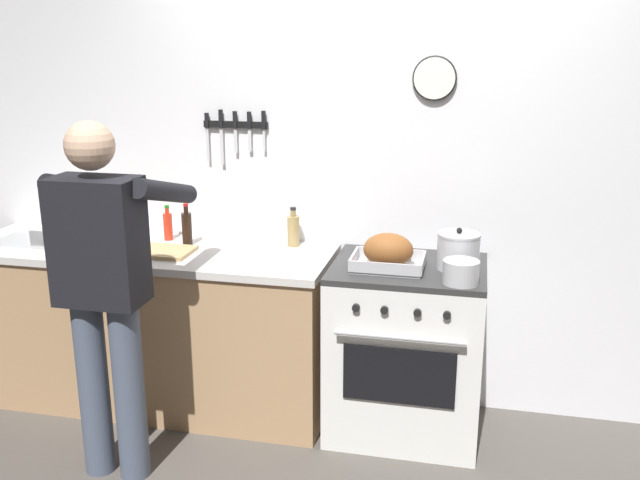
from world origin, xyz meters
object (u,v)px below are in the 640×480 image
Objects in this scene: stove at (406,349)px; bottle_hot_sauce at (168,226)px; stock_pot at (458,251)px; person_cook at (104,281)px; cutting_board at (158,251)px; bottle_cooking_oil at (111,222)px; saucepan at (461,272)px; bottle_soy_sauce at (187,228)px; roasting_pan at (388,253)px; bottle_vinegar at (293,230)px.

bottle_hot_sauce is at bearing 172.63° from stove.
stove is at bearing -178.39° from stock_pot.
person_cook is 1.66m from stock_pot.
cutting_board is 0.38m from bottle_cooking_oil.
bottle_soy_sauce reaches higher than saucepan.
person_cook reaches higher than bottle_hot_sauce.
stove is 0.54m from roasting_pan.
stock_pot is at bearing 12.41° from roasting_pan.
cutting_board is at bearing -179.61° from roasting_pan.
person_cook is at bearing -125.20° from bottle_vinegar.
stock_pot reaches higher than stove.
roasting_pan is 1.21m from cutting_board.
bottle_soy_sauce is at bearing 4.76° from bottle_cooking_oil.
cutting_board is 0.27m from bottle_hot_sauce.
saucepan reaches higher than cutting_board.
bottle_cooking_oil is at bearing 157.79° from cutting_board.
person_cook is 0.78m from bottle_soy_sauce.
bottle_vinegar is at bearing 153.06° from roasting_pan.
stove is 3.24× the size of bottle_cooking_oil.
bottle_hot_sauce is at bearing 166.60° from saucepan.
person_cook is 1.61m from saucepan.
stove is 0.60m from saucepan.
stove is 4.54× the size of bottle_hot_sauce.
roasting_pan is at bearing 0.39° from cutting_board.
roasting_pan is at bearing -167.59° from stock_pot.
cutting_board is (-1.55, -0.08, -0.08)m from stock_pot.
roasting_pan is 0.34m from stock_pot.
bottle_vinegar is (-0.65, 0.21, 0.54)m from stove.
bottle_cooking_oil is (-0.34, 0.14, 0.11)m from cutting_board.
bottle_hot_sauce is (-0.05, 0.25, 0.07)m from cutting_board.
person_cook is 4.72× the size of roasting_pan.
roasting_pan is 1.56m from bottle_cooking_oil.
bottle_soy_sauce is at bearing -168.57° from bottle_vinegar.
person_cook is 7.73× the size of bottle_vinegar.
stock_pot is 1.89m from bottle_cooking_oil.
bottle_cooking_oil is (-1.65, 0.06, 0.57)m from stove.
person_cook reaches higher than cutting_board.
stock_pot is at bearing -6.05° from bottle_hot_sauce.
bottle_cooking_oil reaches higher than saucepan.
person_cook reaches higher than stock_pot.
bottle_soy_sauce is (-1.12, 0.17, 0.02)m from roasting_pan.
stove is 1.53m from person_cook.
saucepan is at bearing -84.20° from stock_pot.
stove is 2.50× the size of cutting_board.
saucepan is at bearing -8.17° from bottle_cooking_oil.
bottle_vinegar reaches higher than bottle_hot_sauce.
person_cook reaches higher than bottle_cooking_oil.
cutting_board is (-1.57, 0.14, -0.04)m from saucepan.
roasting_pan reaches higher than cutting_board.
bottle_cooking_oil is (-0.29, -0.11, 0.03)m from bottle_hot_sauce.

